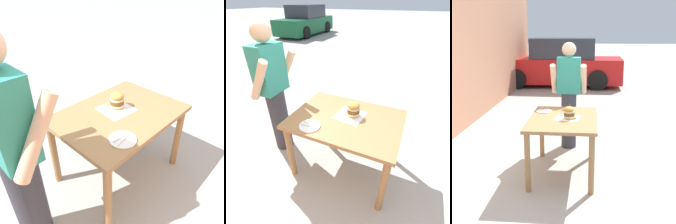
% 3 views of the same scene
% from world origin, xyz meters
% --- Properties ---
extents(ground_plane, '(80.00, 80.00, 0.00)m').
position_xyz_m(ground_plane, '(0.00, 0.00, 0.00)').
color(ground_plane, '#ADAAA3').
extents(patio_table, '(0.87, 1.19, 0.77)m').
position_xyz_m(patio_table, '(0.00, 0.00, 0.65)').
color(patio_table, '#9E7247').
rests_on(patio_table, ground).
extents(serving_paper, '(0.33, 0.33, 0.00)m').
position_xyz_m(serving_paper, '(0.06, -0.02, 0.77)').
color(serving_paper, white).
rests_on(serving_paper, patio_table).
extents(sandwich, '(0.14, 0.14, 0.20)m').
position_xyz_m(sandwich, '(0.08, -0.05, 0.85)').
color(sandwich, gold).
rests_on(sandwich, serving_paper).
extents(pickle_spear, '(0.04, 0.08, 0.02)m').
position_xyz_m(pickle_spear, '(0.16, -0.04, 0.79)').
color(pickle_spear, '#8EA83D').
rests_on(pickle_spear, serving_paper).
extents(side_plate_with_forks, '(0.22, 0.22, 0.02)m').
position_xyz_m(side_plate_with_forks, '(-0.29, 0.28, 0.78)').
color(side_plate_with_forks, white).
rests_on(side_plate_with_forks, patio_table).
extents(diner_across_table, '(0.55, 0.35, 1.69)m').
position_xyz_m(diner_across_table, '(0.00, 0.98, 0.88)').
color(diner_across_table, '#33333D').
rests_on(diner_across_table, ground).
extents(parked_car_near_curb, '(4.22, 1.87, 1.60)m').
position_xyz_m(parked_car_near_curb, '(-0.71, 6.81, 0.72)').
color(parked_car_near_curb, red).
rests_on(parked_car_near_curb, ground).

